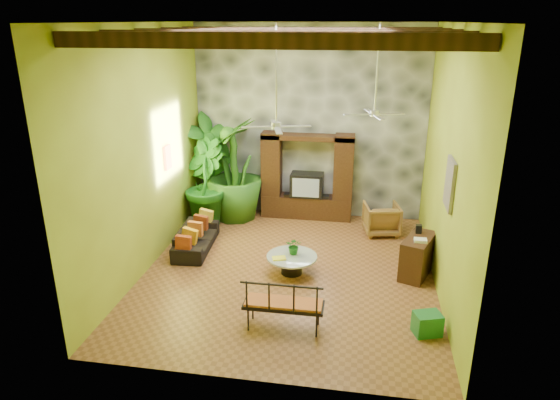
% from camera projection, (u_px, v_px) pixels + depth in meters
% --- Properties ---
extents(ground, '(7.00, 7.00, 0.00)m').
position_uv_depth(ground, '(289.00, 270.00, 10.64)').
color(ground, brown).
rests_on(ground, ground).
extents(ceiling, '(6.00, 7.00, 0.02)m').
position_uv_depth(ceiling, '(291.00, 22.00, 8.94)').
color(ceiling, silver).
rests_on(ceiling, back_wall).
extents(back_wall, '(6.00, 0.02, 5.00)m').
position_uv_depth(back_wall, '(310.00, 123.00, 13.04)').
color(back_wall, olive).
rests_on(back_wall, ground).
extents(left_wall, '(0.02, 7.00, 5.00)m').
position_uv_depth(left_wall, '(146.00, 151.00, 10.26)').
color(left_wall, olive).
rests_on(left_wall, ground).
extents(right_wall, '(0.02, 7.00, 5.00)m').
position_uv_depth(right_wall, '(448.00, 164.00, 9.32)').
color(right_wall, olive).
rests_on(right_wall, ground).
extents(stone_accent_wall, '(5.98, 0.10, 4.98)m').
position_uv_depth(stone_accent_wall, '(309.00, 123.00, 12.98)').
color(stone_accent_wall, '#3B3F43').
rests_on(stone_accent_wall, ground).
extents(ceiling_beams, '(5.95, 5.36, 0.22)m').
position_uv_depth(ceiling_beams, '(291.00, 35.00, 9.01)').
color(ceiling_beams, '#321B0F').
rests_on(ceiling_beams, ceiling).
extents(entertainment_center, '(2.40, 0.55, 2.30)m').
position_uv_depth(entertainment_center, '(307.00, 183.00, 13.22)').
color(entertainment_center, black).
rests_on(entertainment_center, ground).
extents(ceiling_fan_front, '(1.28, 1.28, 1.86)m').
position_uv_depth(ceiling_fan_front, '(276.00, 115.00, 9.14)').
color(ceiling_fan_front, silver).
rests_on(ceiling_fan_front, ceiling).
extents(ceiling_fan_back, '(1.28, 1.28, 1.86)m').
position_uv_depth(ceiling_fan_back, '(375.00, 104.00, 10.35)').
color(ceiling_fan_back, silver).
rests_on(ceiling_fan_back, ceiling).
extents(wall_art_mask, '(0.06, 0.32, 0.55)m').
position_uv_depth(wall_art_mask, '(167.00, 157.00, 11.31)').
color(wall_art_mask, '#BA7815').
rests_on(wall_art_mask, left_wall).
extents(wall_art_painting, '(0.06, 0.70, 0.90)m').
position_uv_depth(wall_art_painting, '(450.00, 184.00, 8.84)').
color(wall_art_painting, '#2A5F9B').
rests_on(wall_art_painting, right_wall).
extents(sofa, '(0.83, 1.85, 0.53)m').
position_uv_depth(sofa, '(196.00, 238.00, 11.58)').
color(sofa, black).
rests_on(sofa, ground).
extents(wicker_armchair, '(0.97, 0.99, 0.77)m').
position_uv_depth(wicker_armchair, '(381.00, 219.00, 12.38)').
color(wicker_armchair, brown).
rests_on(wicker_armchair, ground).
extents(tall_plant_a, '(1.73, 1.73, 2.77)m').
position_uv_depth(tall_plant_a, '(211.00, 165.00, 13.29)').
color(tall_plant_a, '#23661B').
rests_on(tall_plant_a, ground).
extents(tall_plant_b, '(1.49, 1.57, 2.24)m').
position_uv_depth(tall_plant_b, '(203.00, 184.00, 12.65)').
color(tall_plant_b, '#165516').
rests_on(tall_plant_b, ground).
extents(tall_plant_c, '(1.56, 1.56, 2.69)m').
position_uv_depth(tall_plant_c, '(234.00, 170.00, 13.04)').
color(tall_plant_c, '#2C671B').
rests_on(tall_plant_c, ground).
extents(coffee_table, '(1.06, 1.06, 0.40)m').
position_uv_depth(coffee_table, '(292.00, 262.00, 10.46)').
color(coffee_table, black).
rests_on(coffee_table, ground).
extents(centerpiece_plant, '(0.34, 0.30, 0.37)m').
position_uv_depth(centerpiece_plant, '(294.00, 246.00, 10.44)').
color(centerpiece_plant, '#1A6019').
rests_on(centerpiece_plant, coffee_table).
extents(yellow_tray, '(0.32, 0.27, 0.03)m').
position_uv_depth(yellow_tray, '(279.00, 258.00, 10.27)').
color(yellow_tray, gold).
rests_on(yellow_tray, coffee_table).
extents(iron_bench, '(1.38, 0.50, 0.57)m').
position_uv_depth(iron_bench, '(283.00, 302.00, 8.42)').
color(iron_bench, black).
rests_on(iron_bench, ground).
extents(side_console, '(0.82, 1.15, 0.84)m').
position_uv_depth(side_console, '(417.00, 256.00, 10.34)').
color(side_console, '#351811').
rests_on(side_console, ground).
extents(green_bin, '(0.53, 0.46, 0.39)m').
position_uv_depth(green_bin, '(427.00, 324.00, 8.44)').
color(green_bin, '#20783D').
rests_on(green_bin, ground).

